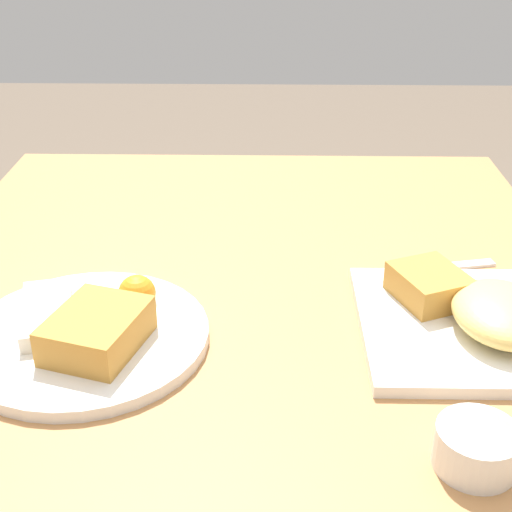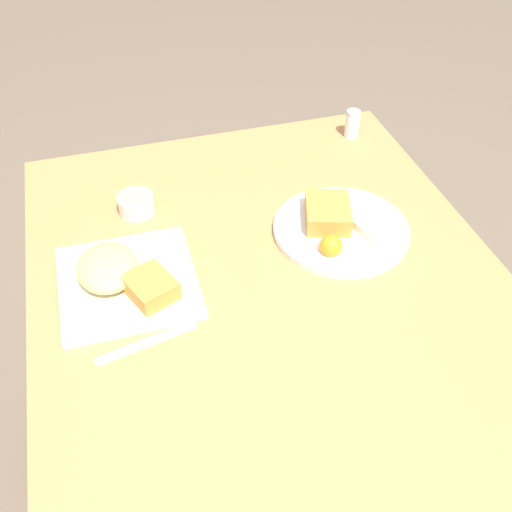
# 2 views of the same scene
# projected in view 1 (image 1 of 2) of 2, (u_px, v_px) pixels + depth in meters

# --- Properties ---
(dining_table) EXTENTS (1.04, 0.86, 0.75)m
(dining_table) POSITION_uv_depth(u_px,v_px,m) (247.00, 361.00, 0.90)
(dining_table) COLOR #B27A47
(dining_table) RESTS_ON ground_plane
(plate_square_near) EXTENTS (0.24, 0.24, 0.06)m
(plate_square_near) POSITION_uv_depth(u_px,v_px,m) (475.00, 316.00, 0.80)
(plate_square_near) COLOR white
(plate_square_near) RESTS_ON dining_table
(plate_oval_far) EXTENTS (0.27, 0.27, 0.05)m
(plate_oval_far) POSITION_uv_depth(u_px,v_px,m) (88.00, 331.00, 0.78)
(plate_oval_far) COLOR white
(plate_oval_far) RESTS_ON dining_table
(sauce_ramekin) EXTENTS (0.07, 0.07, 0.04)m
(sauce_ramekin) POSITION_uv_depth(u_px,v_px,m) (476.00, 447.00, 0.61)
(sauce_ramekin) COLOR white
(sauce_ramekin) RESTS_ON dining_table
(butter_knife) EXTENTS (0.05, 0.17, 0.00)m
(butter_knife) POSITION_uv_depth(u_px,v_px,m) (431.00, 268.00, 0.93)
(butter_knife) COLOR silver
(butter_knife) RESTS_ON dining_table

